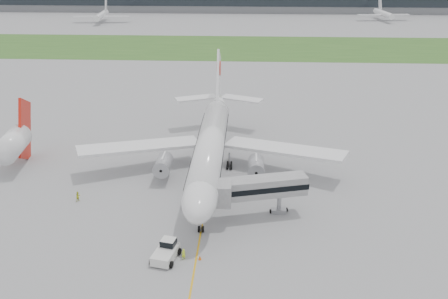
{
  "coord_description": "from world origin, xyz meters",
  "views": [
    {
      "loc": [
        6.45,
        -76.31,
        38.62
      ],
      "look_at": [
        2.46,
        2.0,
        5.78
      ],
      "focal_mm": 40.0,
      "sensor_mm": 36.0,
      "label": 1
    }
  ],
  "objects_px": {
    "airliner": "(211,144)",
    "ground_crew_near": "(183,254)",
    "pushback_tug": "(166,251)",
    "neighbor_aircraft": "(14,142)",
    "jet_bridge": "(257,188)"
  },
  "relations": [
    {
      "from": "airliner",
      "to": "pushback_tug",
      "type": "relative_size",
      "value": 10.83
    },
    {
      "from": "airliner",
      "to": "ground_crew_near",
      "type": "relative_size",
      "value": 34.12
    },
    {
      "from": "airliner",
      "to": "pushback_tug",
      "type": "distance_m",
      "value": 27.16
    },
    {
      "from": "pushback_tug",
      "to": "neighbor_aircraft",
      "type": "xyz_separation_m",
      "value": [
        -31.91,
        27.11,
        3.91
      ]
    },
    {
      "from": "pushback_tug",
      "to": "ground_crew_near",
      "type": "xyz_separation_m",
      "value": [
        2.29,
        -0.18,
        -0.28
      ]
    },
    {
      "from": "airliner",
      "to": "ground_crew_near",
      "type": "bearing_deg",
      "value": -93.53
    },
    {
      "from": "jet_bridge",
      "to": "airliner",
      "type": "bearing_deg",
      "value": 102.88
    },
    {
      "from": "jet_bridge",
      "to": "neighbor_aircraft",
      "type": "height_order",
      "value": "neighbor_aircraft"
    },
    {
      "from": "ground_crew_near",
      "to": "neighbor_aircraft",
      "type": "bearing_deg",
      "value": -73.2
    },
    {
      "from": "pushback_tug",
      "to": "jet_bridge",
      "type": "relative_size",
      "value": 0.36
    },
    {
      "from": "airliner",
      "to": "jet_bridge",
      "type": "xyz_separation_m",
      "value": [
        8.0,
        -15.29,
        -0.79
      ]
    },
    {
      "from": "airliner",
      "to": "ground_crew_near",
      "type": "distance_m",
      "value": 27.15
    },
    {
      "from": "airliner",
      "to": "neighbor_aircraft",
      "type": "xyz_separation_m",
      "value": [
        -35.84,
        0.63,
        -0.68
      ]
    },
    {
      "from": "airliner",
      "to": "neighbor_aircraft",
      "type": "height_order",
      "value": "airliner"
    },
    {
      "from": "airliner",
      "to": "ground_crew_near",
      "type": "xyz_separation_m",
      "value": [
        -1.64,
        -26.65,
        -4.87
      ]
    }
  ]
}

